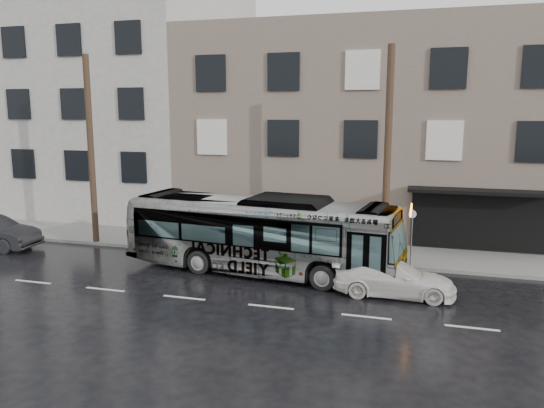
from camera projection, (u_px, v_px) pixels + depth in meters
The scene contains 9 objects.
ground at pixel (211, 277), 21.14m from camera, with size 120.00×120.00×0.00m, color black.
sidewalk at pixel (250, 245), 25.76m from camera, with size 90.00×3.60×0.15m, color gray.
building_taupe at pixel (373, 129), 30.84m from camera, with size 20.00×12.00×11.00m, color gray.
building_grey at pixel (52, 90), 38.07m from camera, with size 26.00×15.00×16.00m, color beige.
utility_pole_front at pixel (387, 157), 21.69m from camera, with size 0.30×0.30×9.00m, color #483424.
utility_pole_rear at pixel (91, 150), 25.49m from camera, with size 0.30×0.30×9.00m, color #483424.
sign_post at pixel (411, 238), 21.96m from camera, with size 0.06×0.06×2.40m, color slate.
bus at pixel (261, 234), 21.48m from camera, with size 2.68×11.43×3.19m, color #B2B2B2.
white_sedan at pixel (394, 278), 18.96m from camera, with size 1.75×4.30×1.25m, color white.
Camera 1 is at (7.93, -18.85, 6.55)m, focal length 35.00 mm.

